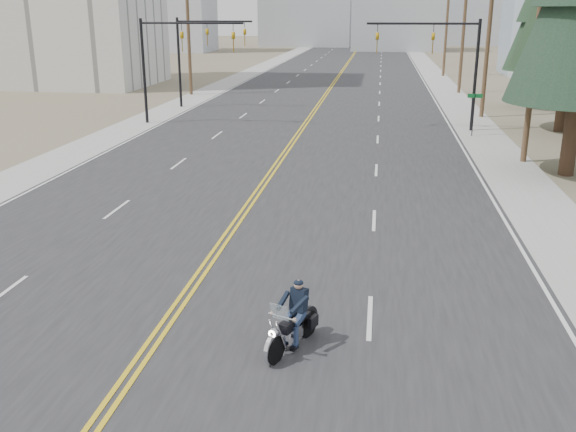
# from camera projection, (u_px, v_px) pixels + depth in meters

# --- Properties ---
(ground_plane) EXTENTS (400.00, 400.00, 0.00)m
(ground_plane) POSITION_uv_depth(u_px,v_px,m) (120.00, 391.00, 13.12)
(ground_plane) COLOR #776D56
(ground_plane) RESTS_ON ground
(road) EXTENTS (20.00, 200.00, 0.01)m
(road) POSITION_uv_depth(u_px,v_px,m) (340.00, 75.00, 79.15)
(road) COLOR #303033
(road) RESTS_ON ground
(sidewalk_left) EXTENTS (3.00, 200.00, 0.01)m
(sidewalk_left) POSITION_uv_depth(u_px,v_px,m) (248.00, 73.00, 80.69)
(sidewalk_left) COLOR #A5A5A0
(sidewalk_left) RESTS_ON ground
(sidewalk_right) EXTENTS (3.00, 200.00, 0.01)m
(sidewalk_right) POSITION_uv_depth(u_px,v_px,m) (435.00, 76.00, 77.61)
(sidewalk_right) COLOR #A5A5A0
(sidewalk_right) RESTS_ON ground
(traffic_mast_left) EXTENTS (7.10, 0.26, 7.00)m
(traffic_mast_left) POSITION_uv_depth(u_px,v_px,m) (171.00, 50.00, 43.01)
(traffic_mast_left) COLOR black
(traffic_mast_left) RESTS_ON ground
(traffic_mast_right) EXTENTS (7.10, 0.26, 7.00)m
(traffic_mast_right) POSITION_uv_depth(u_px,v_px,m) (445.00, 53.00, 40.61)
(traffic_mast_right) COLOR black
(traffic_mast_right) RESTS_ON ground
(traffic_mast_far) EXTENTS (6.10, 0.26, 7.00)m
(traffic_mast_far) POSITION_uv_depth(u_px,v_px,m) (199.00, 45.00, 50.62)
(traffic_mast_far) COLOR black
(traffic_mast_far) RESTS_ON ground
(street_sign) EXTENTS (0.90, 0.06, 2.62)m
(street_sign) POSITION_uv_depth(u_px,v_px,m) (474.00, 107.00, 39.43)
(street_sign) COLOR black
(street_sign) RESTS_ON ground
(utility_pole_b) EXTENTS (2.20, 0.30, 11.50)m
(utility_pole_b) POSITION_uv_depth(u_px,v_px,m) (537.00, 42.00, 31.33)
(utility_pole_b) COLOR brown
(utility_pole_b) RESTS_ON ground
(utility_pole_c) EXTENTS (2.20, 0.30, 11.00)m
(utility_pole_c) POSITION_uv_depth(u_px,v_px,m) (488.00, 37.00, 45.55)
(utility_pole_c) COLOR brown
(utility_pole_c) RESTS_ON ground
(utility_pole_d) EXTENTS (2.20, 0.30, 11.50)m
(utility_pole_d) POSITION_uv_depth(u_px,v_px,m) (464.00, 28.00, 59.63)
(utility_pole_d) COLOR brown
(utility_pole_d) RESTS_ON ground
(utility_pole_e) EXTENTS (2.20, 0.30, 11.00)m
(utility_pole_e) POSITION_uv_depth(u_px,v_px,m) (447.00, 27.00, 75.74)
(utility_pole_e) COLOR brown
(utility_pole_e) RESTS_ON ground
(utility_pole_left) EXTENTS (2.20, 0.30, 10.50)m
(utility_pole_left) POSITION_uv_depth(u_px,v_px,m) (189.00, 34.00, 58.41)
(utility_pole_left) COLOR brown
(utility_pole_left) RESTS_ON ground
(haze_bldg_b) EXTENTS (18.00, 14.00, 14.00)m
(haze_bldg_b) POSITION_uv_depth(u_px,v_px,m) (398.00, 14.00, 127.84)
(haze_bldg_b) COLOR #ADB2B7
(haze_bldg_b) RESTS_ON ground
(haze_bldg_e) EXTENTS (14.00, 14.00, 12.00)m
(haze_bldg_e) POSITION_uv_depth(u_px,v_px,m) (469.00, 18.00, 149.45)
(haze_bldg_e) COLOR #B7BCC6
(haze_bldg_e) RESTS_ON ground
(haze_bldg_f) EXTENTS (12.00, 12.00, 16.00)m
(haze_bldg_f) POSITION_uv_depth(u_px,v_px,m) (129.00, 9.00, 140.01)
(haze_bldg_f) COLOR #ADB2B7
(haze_bldg_f) RESTS_ON ground
(motorcyclist) EXTENTS (1.64, 2.25, 1.62)m
(motorcyclist) POSITION_uv_depth(u_px,v_px,m) (292.00, 317.00, 14.50)
(motorcyclist) COLOR black
(motorcyclist) RESTS_ON ground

